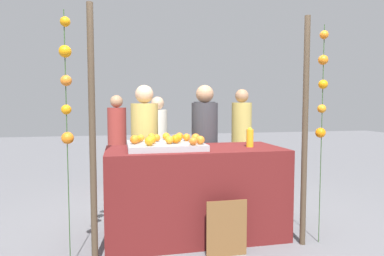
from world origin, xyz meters
name	(u,v)px	position (x,y,z in m)	size (l,w,h in m)	color
ground_plane	(195,235)	(0.00, 0.00, 0.00)	(24.00, 24.00, 0.00)	slate
stall_counter	(195,192)	(0.00, 0.00, 0.47)	(1.84, 0.84, 0.94)	#5B1919
orange_tray	(165,145)	(-0.31, 0.03, 0.97)	(0.78, 0.67, 0.06)	#9EA0A5
orange_0	(169,140)	(-0.28, -0.09, 1.04)	(0.08, 0.08, 0.08)	orange
orange_1	(149,141)	(-0.50, -0.20, 1.04)	(0.09, 0.09, 0.09)	orange
orange_2	(135,140)	(-0.63, -0.02, 1.04)	(0.09, 0.09, 0.09)	orange
orange_3	(141,138)	(-0.55, 0.18, 1.04)	(0.08, 0.08, 0.08)	orange
orange_4	(178,138)	(-0.18, 0.05, 1.04)	(0.08, 0.08, 0.08)	orange
orange_5	(166,136)	(-0.27, 0.29, 1.04)	(0.08, 0.08, 0.08)	orange
orange_6	(180,136)	(-0.11, 0.29, 1.04)	(0.08, 0.08, 0.08)	orange
orange_7	(138,139)	(-0.59, 0.08, 1.04)	(0.07, 0.07, 0.07)	orange
orange_8	(157,138)	(-0.39, 0.16, 1.04)	(0.08, 0.08, 0.08)	orange
orange_9	(200,140)	(0.01, -0.19, 1.04)	(0.09, 0.09, 0.09)	orange
orange_10	(175,139)	(-0.22, -0.05, 1.04)	(0.09, 0.09, 0.09)	orange
orange_11	(152,140)	(-0.46, -0.06, 1.04)	(0.09, 0.09, 0.09)	orange
orange_12	(193,141)	(-0.08, -0.25, 1.04)	(0.08, 0.08, 0.08)	orange
orange_13	(152,137)	(-0.43, 0.30, 1.04)	(0.08, 0.08, 0.08)	orange
orange_14	(196,138)	(0.01, 0.04, 1.04)	(0.09, 0.09, 0.09)	orange
orange_15	(187,137)	(-0.06, 0.14, 1.04)	(0.08, 0.08, 0.08)	orange
orange_16	(177,138)	(-0.17, 0.14, 1.04)	(0.08, 0.08, 0.08)	orange
juice_bottle	(250,138)	(0.60, -0.04, 1.04)	(0.08, 0.08, 0.21)	orange
chalkboard_sign	(226,229)	(0.17, -0.55, 0.26)	(0.39, 0.03, 0.53)	brown
vendor_left	(145,157)	(-0.48, 0.66, 0.76)	(0.33, 0.33, 1.63)	tan
vendor_right	(205,155)	(0.27, 0.64, 0.76)	(0.33, 0.33, 1.64)	#333338
crowd_person_0	(158,148)	(-0.19, 1.87, 0.71)	(0.30, 0.30, 1.52)	beige
crowd_person_1	(241,142)	(1.21, 1.84, 0.77)	(0.33, 0.33, 1.65)	tan
crowd_person_2	(117,144)	(-0.82, 2.34, 0.72)	(0.31, 0.31, 1.55)	maroon
crowd_person_3	(204,145)	(0.50, 1.57, 0.77)	(0.33, 0.33, 1.66)	#333338
canopy_post_left	(92,137)	(-1.00, -0.46, 1.12)	(0.06, 0.06, 2.25)	#473828
canopy_post_right	(305,132)	(1.00, -0.46, 1.12)	(0.06, 0.06, 2.25)	#473828
garland_strand_left	(66,87)	(-1.20, -0.47, 1.54)	(0.10, 0.11, 2.17)	#2D4C23
garland_strand_right	(322,90)	(1.18, -0.45, 1.54)	(0.11, 0.11, 2.17)	#2D4C23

